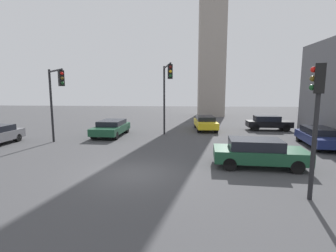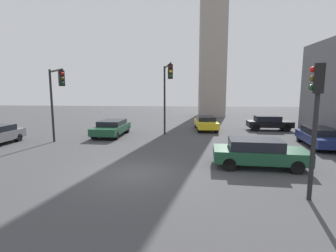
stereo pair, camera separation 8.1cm
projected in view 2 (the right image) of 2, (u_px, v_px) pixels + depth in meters
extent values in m
plane|color=#424244|center=(134.00, 174.00, 11.88)|extent=(94.47, 94.47, 0.00)
cylinder|color=black|center=(314.00, 134.00, 8.76)|extent=(0.16, 0.16, 4.79)
cube|color=black|center=(319.00, 78.00, 8.49)|extent=(0.42, 0.42, 1.00)
sphere|color=red|center=(313.00, 70.00, 8.54)|extent=(0.20, 0.20, 0.20)
sphere|color=#594714|center=(312.00, 79.00, 8.58)|extent=(0.20, 0.20, 0.20)
sphere|color=#14471E|center=(311.00, 88.00, 8.62)|extent=(0.20, 0.20, 0.20)
cylinder|color=black|center=(52.00, 106.00, 18.76)|extent=(0.16, 0.16, 5.35)
cylinder|color=black|center=(55.00, 71.00, 17.19)|extent=(2.18, 2.37, 0.12)
cube|color=black|center=(62.00, 78.00, 16.26)|extent=(0.45, 0.45, 1.00)
sphere|color=red|center=(62.00, 73.00, 16.06)|extent=(0.20, 0.20, 0.20)
sphere|color=#594714|center=(62.00, 78.00, 16.10)|extent=(0.20, 0.20, 0.20)
sphere|color=#14471E|center=(63.00, 83.00, 16.15)|extent=(0.20, 0.20, 0.20)
cylinder|color=black|center=(165.00, 101.00, 21.92)|extent=(0.16, 0.16, 5.87)
cylinder|color=black|center=(167.00, 66.00, 19.42)|extent=(0.92, 4.23, 0.12)
cube|color=black|center=(170.00, 72.00, 17.64)|extent=(0.37, 0.37, 1.00)
sphere|color=#4C0F0C|center=(171.00, 67.00, 17.40)|extent=(0.20, 0.20, 0.20)
sphere|color=yellow|center=(171.00, 71.00, 17.44)|extent=(0.20, 0.20, 0.20)
sphere|color=#14471E|center=(171.00, 76.00, 17.49)|extent=(0.20, 0.20, 0.20)
cube|color=navy|center=(320.00, 138.00, 17.38)|extent=(2.40, 4.86, 0.57)
cube|color=black|center=(319.00, 131.00, 17.54)|extent=(1.94, 2.79, 0.46)
cylinder|color=black|center=(316.00, 147.00, 16.02)|extent=(0.41, 0.64, 0.61)
cylinder|color=black|center=(322.00, 138.00, 18.82)|extent=(0.41, 0.64, 0.61)
cylinder|color=black|center=(300.00, 138.00, 19.11)|extent=(0.41, 0.64, 0.61)
cube|color=#19472D|center=(111.00, 129.00, 21.48)|extent=(2.29, 4.78, 0.57)
cube|color=black|center=(112.00, 123.00, 21.64)|extent=(1.95, 2.70, 0.46)
cylinder|color=black|center=(115.00, 136.00, 19.85)|extent=(0.40, 0.66, 0.65)
cylinder|color=black|center=(94.00, 135.00, 20.04)|extent=(0.40, 0.66, 0.65)
cylinder|color=black|center=(127.00, 129.00, 22.99)|extent=(0.40, 0.66, 0.65)
cylinder|color=black|center=(108.00, 129.00, 23.19)|extent=(0.40, 0.66, 0.65)
cube|color=yellow|center=(206.00, 124.00, 24.55)|extent=(2.11, 4.63, 0.59)
cube|color=black|center=(206.00, 118.00, 24.70)|extent=(1.77, 2.63, 0.45)
cylinder|color=black|center=(216.00, 129.00, 23.05)|extent=(0.37, 0.68, 0.66)
cylinder|color=black|center=(200.00, 129.00, 23.08)|extent=(0.37, 0.68, 0.66)
cylinder|color=black|center=(211.00, 124.00, 26.10)|extent=(0.37, 0.68, 0.66)
cylinder|color=black|center=(197.00, 124.00, 26.13)|extent=(0.37, 0.68, 0.66)
cylinder|color=black|center=(18.00, 138.00, 19.22)|extent=(0.37, 0.59, 0.58)
cube|color=black|center=(269.00, 124.00, 24.30)|extent=(4.13, 1.77, 0.56)
cube|color=black|center=(268.00, 119.00, 24.25)|extent=(2.33, 1.52, 0.53)
cylinder|color=black|center=(282.00, 126.00, 24.86)|extent=(0.70, 0.32, 0.69)
cylinder|color=black|center=(287.00, 128.00, 23.53)|extent=(0.70, 0.32, 0.69)
cylinder|color=black|center=(253.00, 126.00, 25.15)|extent=(0.70, 0.32, 0.69)
cylinder|color=black|center=(256.00, 128.00, 23.83)|extent=(0.70, 0.32, 0.69)
cube|color=#19472D|center=(259.00, 155.00, 12.84)|extent=(4.68, 2.31, 0.61)
cube|color=black|center=(255.00, 144.00, 12.80)|extent=(2.67, 1.93, 0.54)
cylinder|color=black|center=(286.00, 158.00, 13.46)|extent=(0.68, 0.40, 0.65)
cylinder|color=black|center=(297.00, 167.00, 11.87)|extent=(0.68, 0.40, 0.65)
cylinder|color=black|center=(227.00, 155.00, 13.91)|extent=(0.68, 0.40, 0.65)
cylinder|color=black|center=(229.00, 164.00, 12.32)|extent=(0.68, 0.40, 0.65)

